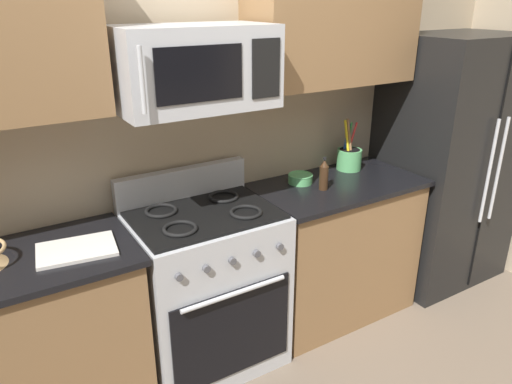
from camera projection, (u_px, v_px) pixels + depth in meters
The scene contains 11 objects.
wall_back at pixel (172, 127), 2.64m from camera, with size 8.00×0.10×2.60m, color tan.
counter_left at pixel (12, 354), 2.20m from camera, with size 1.19×0.58×0.91m.
range_oven at pixel (207, 287), 2.67m from camera, with size 0.76×0.63×1.09m.
counter_right at pixel (334, 248), 3.12m from camera, with size 1.04×0.58×0.91m.
refrigerator at pixel (447, 162), 3.43m from camera, with size 0.89×0.70×1.74m.
microwave at pixel (194, 68), 2.25m from camera, with size 0.74×0.44×0.38m.
upper_cabinets_right at pixel (334, 12), 2.70m from camera, with size 1.03×0.34×0.79m.
utensil_crock at pixel (349, 158), 3.15m from camera, with size 0.16×0.16×0.33m.
cutting_board at pixel (77, 250), 2.15m from camera, with size 0.34×0.24×0.02m, color silver.
bottle_soy at pixel (324, 175), 2.81m from camera, with size 0.05×0.05×0.20m.
prep_bowl at pixel (300, 178), 2.93m from camera, with size 0.15×0.15×0.06m.
Camera 1 is at (-0.96, -1.48, 1.96)m, focal length 34.02 mm.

